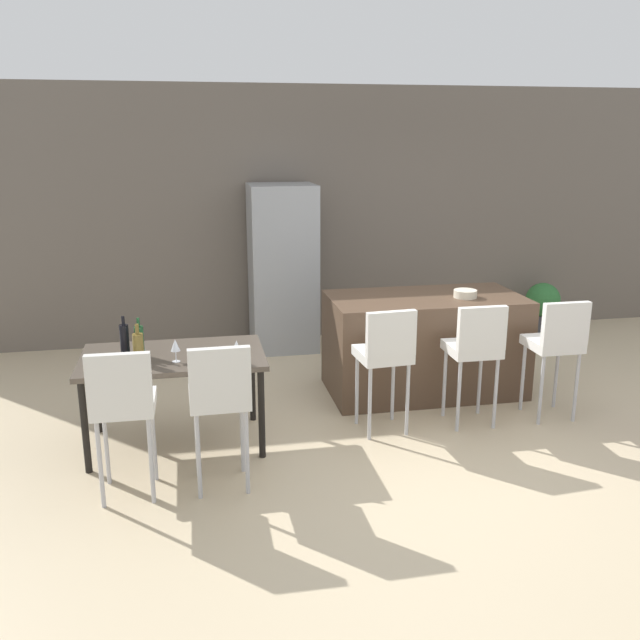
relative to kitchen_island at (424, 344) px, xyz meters
name	(u,v)px	position (x,y,z in m)	size (l,w,h in m)	color
ground_plane	(421,425)	(-0.28, -0.78, -0.46)	(10.00, 10.00, 0.00)	#C6B28E
back_wall	(345,214)	(-0.28, 2.06, 0.99)	(10.00, 0.12, 2.90)	#665B51
kitchen_island	(424,344)	(0.00, 0.00, 0.00)	(1.78, 0.92, 0.92)	#4C3828
bar_chair_left	(386,351)	(-0.63, -0.84, 0.24)	(0.43, 0.43, 1.05)	silver
bar_chair_middle	(475,345)	(0.13, -0.84, 0.24)	(0.40, 0.40, 1.05)	silver
bar_chair_right	(557,340)	(0.86, -0.84, 0.24)	(0.40, 0.40, 1.05)	silver
dining_table	(173,363)	(-2.28, -0.74, 0.21)	(1.38, 0.83, 0.74)	#4C4238
dining_chair_near	(123,400)	(-2.60, -1.51, 0.24)	(0.41, 0.41, 1.05)	silver
dining_chair_far	(220,394)	(-1.97, -1.51, 0.24)	(0.41, 0.41, 1.05)	silver
wine_bottle_far	(125,340)	(-2.63, -0.69, 0.41)	(0.07, 0.07, 0.31)	black
wine_bottle_inner	(138,348)	(-2.52, -0.91, 0.40)	(0.08, 0.08, 0.30)	brown
wine_bottle_corner	(139,341)	(-2.52, -0.72, 0.40)	(0.07, 0.07, 0.30)	#194723
wine_glass_left	(237,347)	(-1.82, -1.03, 0.40)	(0.07, 0.07, 0.17)	silver
wine_glass_middle	(175,346)	(-2.26, -0.91, 0.40)	(0.07, 0.07, 0.17)	silver
refrigerator	(283,268)	(-1.10, 1.62, 0.46)	(0.72, 0.68, 1.84)	#939699
fruit_bowl	(465,294)	(0.33, -0.11, 0.50)	(0.21, 0.21, 0.07)	beige
potted_plant	(543,303)	(2.09, 1.61, -0.10)	(0.42, 0.42, 0.62)	#38383D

